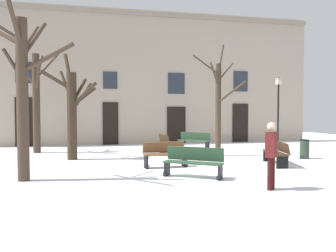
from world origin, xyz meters
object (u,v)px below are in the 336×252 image
Objects in this scene: tree_near_facade at (37,99)px; bench_facing_shops at (165,154)px; tree_foreground at (22,87)px; bench_by_litter_bin at (276,152)px; person_by_shop_door at (271,152)px; tree_left_of_center at (219,104)px; bench_back_to_back_right at (194,162)px; streetlamp at (278,104)px; litter_bin at (305,149)px; bench_back_to_back_left at (161,144)px; tree_right_of_center at (72,109)px; bench_near_center_tree at (194,140)px.

bench_facing_shops is (5.12, -5.52, -2.12)m from tree_near_facade.
tree_near_facade is 7.05m from tree_foreground.
person_by_shop_door is (-2.27, -3.68, 0.49)m from bench_by_litter_bin.
tree_left_of_center reaches higher than bench_facing_shops.
bench_facing_shops is at bearing -81.42° from bench_by_litter_bin.
bench_facing_shops is at bearing 136.98° from bench_back_to_back_right.
streetlamp reaches higher than bench_by_litter_bin.
bench_facing_shops reaches higher than litter_bin.
bench_back_to_back_left is (-3.54, 4.20, -0.00)m from bench_by_litter_bin.
tree_foreground reaches higher than person_by_shop_door.
streetlamp is 9.79m from bench_facing_shops.
tree_right_of_center is 4.42m from bench_back_to_back_left.
tree_right_of_center is 6.34m from bench_back_to_back_right.
bench_back_to_back_left is at bearing -16.34° from tree_near_facade.
tree_foreground is at bearing -167.31° from litter_bin.
streetlamp is at bearing 99.94° from bench_back_to_back_left.
person_by_shop_door is (6.34, -2.55, -1.71)m from tree_foreground.
person_by_shop_door is (-0.88, -9.69, 0.50)m from bench_near_center_tree.
person_by_shop_door is at bearing -19.07° from bench_back_to_back_right.
bench_back_to_back_right is at bearing -52.03° from bench_by_litter_bin.
bench_near_center_tree is (6.11, 2.88, -1.65)m from tree_right_of_center.
tree_foreground is 6.69× the size of litter_bin.
bench_back_to_back_left is 2.81m from bench_near_center_tree.
litter_bin is (10.65, 2.40, -2.26)m from tree_foreground.
tree_right_of_center is at bearing 81.61° from person_by_shop_door.
tree_left_of_center reaches higher than tree_right_of_center.
tree_near_facade is 2.91× the size of person_by_shop_door.
bench_near_center_tree is (-1.39, 6.01, -0.01)m from bench_by_litter_bin.
streetlamp reaches higher than litter_bin.
bench_facing_shops is (-6.20, -0.91, 0.06)m from litter_bin.
bench_facing_shops is at bearing -69.01° from bench_near_center_tree.
bench_near_center_tree is at bearing 25.24° from tree_right_of_center.
bench_back_to_back_left is at bearing 75.58° from bench_facing_shops.
bench_back_to_back_right is 2.51m from person_by_shop_door.
tree_right_of_center is at bearing -107.60° from bench_near_center_tree.
tree_right_of_center reaches higher than bench_by_litter_bin.
tree_right_of_center is 2.60× the size of bench_back_to_back_right.
bench_by_litter_bin reaches higher than litter_bin.
streetlamp is (4.75, 3.14, 0.10)m from tree_left_of_center.
tree_right_of_center is 2.61× the size of person_by_shop_door.
streetlamp is at bearing 30.48° from tree_foreground.
bench_back_to_back_right reaches higher than bench_facing_shops.
streetlamp is 7.28m from bench_by_litter_bin.
tree_left_of_center is at bearing 95.85° from bench_back_to_back_right.
person_by_shop_door is at bearing -53.75° from tree_near_facade.
tree_near_facade is 8.18m from bench_near_center_tree.
bench_back_to_back_left is (-2.35, 1.30, -1.84)m from tree_left_of_center.
bench_facing_shops is at bearing -47.19° from tree_near_facade.
tree_near_facade is 9.63m from bench_back_to_back_right.
streetlamp is at bearing 0.70° from tree_near_facade.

